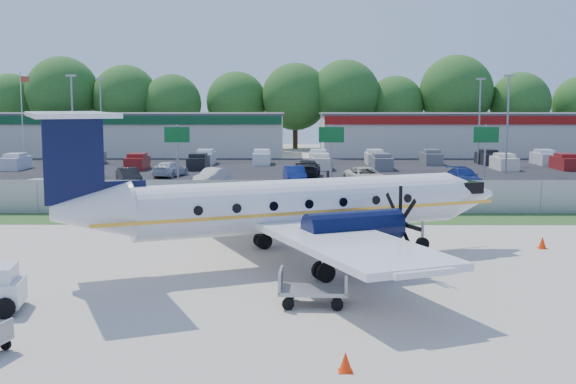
{
  "coord_description": "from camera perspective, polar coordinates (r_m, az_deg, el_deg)",
  "views": [
    {
      "loc": [
        0.18,
        -28.52,
        6.63
      ],
      "look_at": [
        0.0,
        6.0,
        2.3
      ],
      "focal_mm": 45.0,
      "sensor_mm": 36.0,
      "label": 1
    }
  ],
  "objects": [
    {
      "name": "light_pole_nw",
      "position": [
        69.53,
        -16.66,
        5.7
      ],
      "size": [
        0.9,
        0.35,
        9.09
      ],
      "color": "gray",
      "rests_on": "ground"
    },
    {
      "name": "baggage_cart_near",
      "position": [
        23.81,
        2.0,
        -7.66
      ],
      "size": [
        2.31,
        1.47,
        1.18
      ],
      "color": "gray",
      "rests_on": "ground"
    },
    {
      "name": "parked_car_a",
      "position": [
        58.92,
        -12.45,
        0.52
      ],
      "size": [
        2.98,
        4.49,
        1.4
      ],
      "primitive_type": "imported",
      "rotation": [
        0.0,
        0.0,
        0.39
      ],
      "color": "black",
      "rests_on": "ground"
    },
    {
      "name": "sign_left",
      "position": [
        52.16,
        -8.74,
        3.75
      ],
      "size": [
        1.8,
        0.26,
        5.0
      ],
      "color": "gray",
      "rests_on": "ground"
    },
    {
      "name": "light_pole_ne",
      "position": [
        69.42,
        16.97,
        5.69
      ],
      "size": [
        0.9,
        0.35,
        9.09
      ],
      "color": "gray",
      "rests_on": "ground"
    },
    {
      "name": "cone_nose",
      "position": [
        34.81,
        19.45,
        -3.8
      ],
      "size": [
        0.39,
        0.39,
        0.56
      ],
      "color": "#FC3107",
      "rests_on": "ground"
    },
    {
      "name": "road_car_west",
      "position": [
        48.6,
        -18.43,
        -1.06
      ],
      "size": [
        5.53,
        3.65,
        1.72
      ],
      "primitive_type": "imported",
      "rotation": [
        0.0,
        0.0,
        1.95
      ],
      "color": "silver",
      "rests_on": "ground"
    },
    {
      "name": "grass_verge",
      "position": [
        41.06,
        0.04,
        -2.13
      ],
      "size": [
        170.0,
        4.0,
        0.02
      ],
      "primitive_type": "cube",
      "color": "#2D561E",
      "rests_on": "ground"
    },
    {
      "name": "flagpole_east",
      "position": [
        89.13,
        -20.24,
        6.07
      ],
      "size": [
        1.06,
        0.12,
        10.0
      ],
      "color": "silver",
      "rests_on": "ground"
    },
    {
      "name": "parked_car_e",
      "position": [
        58.73,
        13.69,
        0.46
      ],
      "size": [
        2.18,
        4.95,
        1.41
      ],
      "primitive_type": "imported",
      "rotation": [
        0.0,
        0.0,
        0.04
      ],
      "color": "navy",
      "rests_on": "ground"
    },
    {
      "name": "tree_line",
      "position": [
        102.73,
        0.2,
        3.45
      ],
      "size": [
        112.0,
        6.0,
        14.0
      ],
      "primitive_type": null,
      "color": "#24581A",
      "rests_on": "ground"
    },
    {
      "name": "parked_car_g",
      "position": [
        63.7,
        1.55,
        1.17
      ],
      "size": [
        2.52,
        5.44,
        1.54
      ],
      "primitive_type": "imported",
      "rotation": [
        0.0,
        0.0,
        3.07
      ],
      "color": "black",
      "rests_on": "ground"
    },
    {
      "name": "parking_lot",
      "position": [
        68.84,
        0.15,
        1.63
      ],
      "size": [
        170.0,
        32.0,
        0.02
      ],
      "primitive_type": "cube",
      "color": "black",
      "rests_on": "ground"
    },
    {
      "name": "far_parking_rows",
      "position": [
        73.82,
        0.16,
        2.0
      ],
      "size": [
        56.0,
        10.0,
        1.6
      ],
      "primitive_type": null,
      "color": "gray",
      "rests_on": "ground"
    },
    {
      "name": "light_pole_sw",
      "position": [
        79.15,
        -14.55,
        5.91
      ],
      "size": [
        0.9,
        0.35,
        9.09
      ],
      "color": "gray",
      "rests_on": "ground"
    },
    {
      "name": "sign_mid",
      "position": [
        51.59,
        3.44,
        3.78
      ],
      "size": [
        1.8,
        0.26,
        5.0
      ],
      "color": "gray",
      "rests_on": "ground"
    },
    {
      "name": "parked_car_d",
      "position": [
        57.95,
        6.13,
        0.54
      ],
      "size": [
        3.46,
        5.54,
        1.43
      ],
      "primitive_type": "imported",
      "rotation": [
        0.0,
        0.0,
        0.22
      ],
      "color": "beige",
      "rests_on": "ground"
    },
    {
      "name": "access_road",
      "position": [
        47.98,
        0.08,
        -0.78
      ],
      "size": [
        170.0,
        8.0,
        0.02
      ],
      "primitive_type": "cube",
      "color": "black",
      "rests_on": "ground"
    },
    {
      "name": "parked_car_f",
      "position": [
        65.14,
        -9.29,
        1.21
      ],
      "size": [
        3.04,
        4.93,
        1.33
      ],
      "primitive_type": "imported",
      "rotation": [
        0.0,
        0.0,
        2.87
      ],
      "color": "silver",
      "rests_on": "ground"
    },
    {
      "name": "cone_starboard_wing",
      "position": [
        36.94,
        6.15,
        -2.8
      ],
      "size": [
        0.41,
        0.41,
        0.59
      ],
      "color": "#FC3107",
      "rests_on": "ground"
    },
    {
      "name": "cone_port_wing",
      "position": [
        18.33,
        4.56,
        -13.26
      ],
      "size": [
        0.36,
        0.36,
        0.51
      ],
      "color": "#FC3107",
      "rests_on": "ground"
    },
    {
      "name": "light_pole_se",
      "position": [
        79.06,
        14.9,
        5.9
      ],
      "size": [
        0.9,
        0.35,
        9.09
      ],
      "color": "gray",
      "rests_on": "ground"
    },
    {
      "name": "road_car_mid",
      "position": [
        49.45,
        9.92,
        -0.66
      ],
      "size": [
        5.15,
        2.36,
        1.46
      ],
      "primitive_type": "imported",
      "rotation": [
        0.0,
        0.0,
        -1.51
      ],
      "color": "silver",
      "rests_on": "ground"
    },
    {
      "name": "aircraft",
      "position": [
        29.56,
        0.36,
        -1.05
      ],
      "size": [
        20.19,
        19.62,
        6.25
      ],
      "color": "silver",
      "rests_on": "ground"
    },
    {
      "name": "ground",
      "position": [
        29.28,
        -0.06,
        -5.94
      ],
      "size": [
        170.0,
        170.0,
        0.0
      ],
      "primitive_type": "plane",
      "color": "beige",
      "rests_on": "ground"
    },
    {
      "name": "building_east",
      "position": [
        94.2,
        16.26,
        4.43
      ],
      "size": [
        44.4,
        12.4,
        5.24
      ],
      "color": "beige",
      "rests_on": "ground"
    },
    {
      "name": "building_west",
      "position": [
        93.76,
        -14.69,
        4.47
      ],
      "size": [
        46.4,
        12.4,
        5.24
      ],
      "color": "beige",
      "rests_on": "ground"
    },
    {
      "name": "parked_car_b",
      "position": [
        58.08,
        -5.96,
        0.55
      ],
      "size": [
        2.96,
        4.33,
        1.35
      ],
      "primitive_type": "imported",
      "rotation": [
        0.0,
        0.0,
        -0.41
      ],
      "color": "beige",
      "rests_on": "ground"
    },
    {
      "name": "sign_right",
      "position": [
        53.34,
        15.35,
        3.65
      ],
      "size": [
        1.8,
        0.26,
        5.0
      ],
      "color": "gray",
      "rests_on": "ground"
    },
    {
      "name": "perimeter_fence",
      "position": [
        42.89,
        0.06,
        -0.39
      ],
      "size": [
        120.0,
        0.06,
        1.99
      ],
      "color": "gray",
      "rests_on": "ground"
    },
    {
      "name": "parked_car_c",
      "position": [
        58.41,
        0.54,
        0.63
      ],
      "size": [
        2.02,
        4.58,
        1.46
      ],
      "primitive_type": "imported",
      "rotation": [
        0.0,
        0.0,
        0.11
      ],
      "color": "navy",
      "rests_on": "ground"
    }
  ]
}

